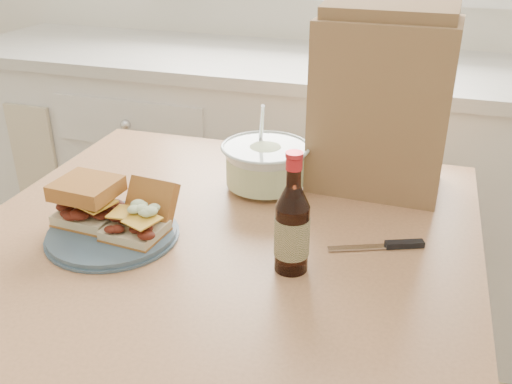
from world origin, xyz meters
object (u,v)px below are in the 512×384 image
(plate, at_px, (113,234))
(coleslaw_bowl, at_px, (265,167))
(paper_bag, at_px, (381,107))
(beer_bottle, at_px, (292,227))
(dining_table, at_px, (220,287))

(plate, bearing_deg, coleslaw_bowl, 54.92)
(plate, height_order, paper_bag, paper_bag)
(plate, distance_m, paper_bag, 0.62)
(beer_bottle, xyz_separation_m, paper_bag, (0.09, 0.39, 0.10))
(coleslaw_bowl, relative_size, beer_bottle, 0.90)
(dining_table, height_order, plate, plate)
(coleslaw_bowl, bearing_deg, plate, -125.08)
(dining_table, height_order, beer_bottle, beer_bottle)
(plate, distance_m, coleslaw_bowl, 0.37)
(paper_bag, bearing_deg, beer_bottle, -101.57)
(dining_table, bearing_deg, paper_bag, 50.80)
(dining_table, xyz_separation_m, coleslaw_bowl, (0.02, 0.24, 0.17))
(plate, distance_m, beer_bottle, 0.36)
(beer_bottle, bearing_deg, paper_bag, 91.15)
(dining_table, height_order, coleslaw_bowl, coleslaw_bowl)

